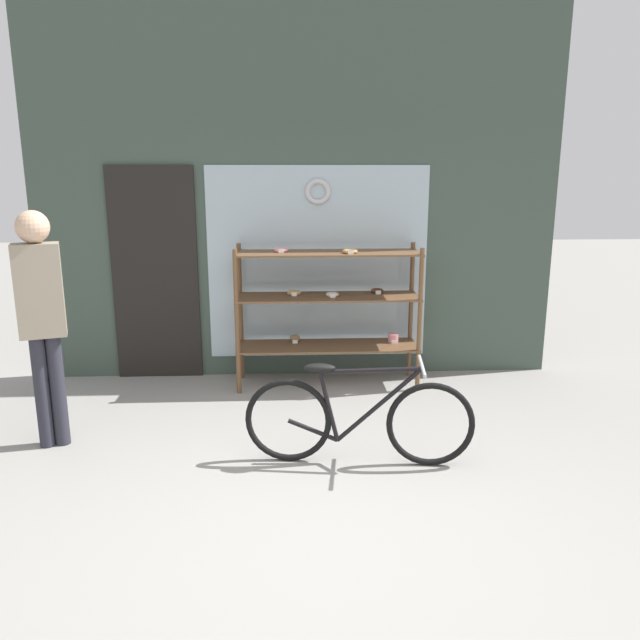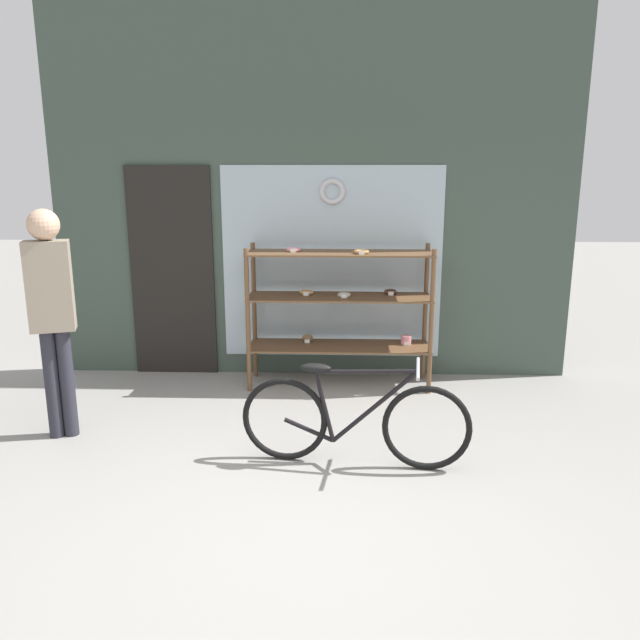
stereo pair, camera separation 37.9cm
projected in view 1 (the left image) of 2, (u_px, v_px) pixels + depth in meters
The scene contains 5 objects.
ground_plane at pixel (306, 518), 3.78m from camera, with size 30.00×30.00×0.00m, color gray.
storefront_facade at pixel (293, 192), 6.07m from camera, with size 5.14×0.13×3.79m.
display_case at pixel (328, 302), 5.96m from camera, with size 1.74×0.48×1.36m.
bicycle at pixel (358, 419), 4.42m from camera, with size 1.62×0.46×0.75m.
pedestrian at pixel (41, 310), 4.54m from camera, with size 0.36×0.27×1.78m.
Camera 1 is at (-0.08, -3.39, 2.06)m, focal length 35.00 mm.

